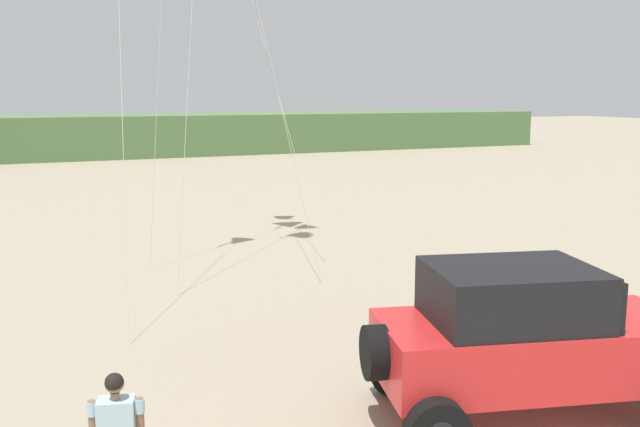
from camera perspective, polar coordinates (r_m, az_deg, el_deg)
name	(u,v)px	position (r m, az deg, el deg)	size (l,w,h in m)	color
jeep	(528,337)	(10.59, 16.66, -9.70)	(5.02, 3.40, 2.26)	red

